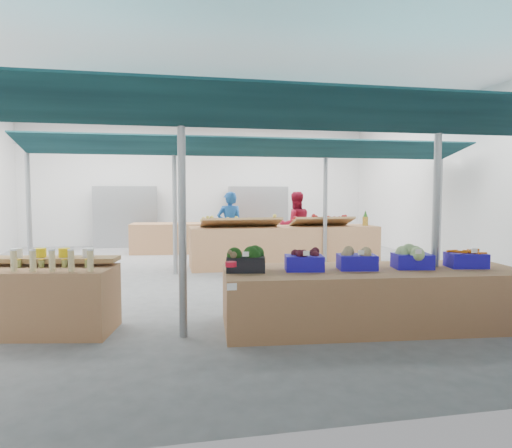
% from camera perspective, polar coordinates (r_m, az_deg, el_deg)
% --- Properties ---
extents(floor, '(13.00, 13.00, 0.00)m').
position_cam_1_polar(floor, '(9.98, -4.16, -6.57)').
color(floor, slate).
rests_on(floor, ground).
extents(hall, '(13.00, 13.00, 13.00)m').
position_cam_1_polar(hall, '(11.27, -5.14, 8.15)').
color(hall, silver).
rests_on(hall, ground).
extents(pole_grid, '(10.00, 4.60, 3.00)m').
position_cam_1_polar(pole_grid, '(8.22, 2.50, 3.88)').
color(pole_grid, gray).
rests_on(pole_grid, floor).
extents(awnings, '(9.50, 7.08, 0.30)m').
position_cam_1_polar(awnings, '(8.27, 2.52, 10.61)').
color(awnings, black).
rests_on(awnings, pole_grid).
extents(back_shelving_left, '(2.00, 0.50, 2.00)m').
position_cam_1_polar(back_shelving_left, '(15.81, -15.94, 0.85)').
color(back_shelving_left, '#B23F33').
rests_on(back_shelving_left, floor).
extents(back_shelving_right, '(2.00, 0.50, 2.00)m').
position_cam_1_polar(back_shelving_right, '(16.08, 0.26, 1.05)').
color(back_shelving_right, '#B23F33').
rests_on(back_shelving_right, floor).
extents(bottle_shelf, '(2.04, 1.44, 1.13)m').
position_cam_1_polar(bottle_shelf, '(6.64, -25.47, -8.26)').
color(bottle_shelf, '#9C6944').
rests_on(bottle_shelf, floor).
extents(veg_counter, '(4.13, 1.69, 0.78)m').
position_cam_1_polar(veg_counter, '(6.50, 14.32, -8.88)').
color(veg_counter, '#9C6944').
rests_on(veg_counter, floor).
extents(fruit_counter, '(4.61, 1.12, 0.99)m').
position_cam_1_polar(fruit_counter, '(11.26, 3.55, -2.81)').
color(fruit_counter, '#9C6944').
rests_on(fruit_counter, floor).
extents(far_counter, '(5.04, 1.47, 0.89)m').
position_cam_1_polar(far_counter, '(13.92, -5.17, -1.71)').
color(far_counter, '#9C6944').
rests_on(far_counter, floor).
extents(vendor_left, '(0.67, 0.44, 1.84)m').
position_cam_1_polar(vendor_left, '(12.06, -3.30, -0.32)').
color(vendor_left, '#174B98').
rests_on(vendor_left, floor).
extents(vendor_right, '(0.90, 0.70, 1.84)m').
position_cam_1_polar(vendor_right, '(12.44, 4.94, -0.20)').
color(vendor_right, maroon).
rests_on(vendor_right, floor).
extents(crate_broccoli, '(0.55, 0.44, 0.35)m').
position_cam_1_polar(crate_broccoli, '(6.02, -1.30, -4.46)').
color(crate_broccoli, black).
rests_on(crate_broccoli, veg_counter).
extents(crate_beets, '(0.55, 0.44, 0.29)m').
position_cam_1_polar(crate_beets, '(6.14, 6.04, -4.55)').
color(crate_beets, '#1910B0').
rests_on(crate_beets, veg_counter).
extents(crate_celeriac, '(0.55, 0.44, 0.31)m').
position_cam_1_polar(crate_celeriac, '(6.33, 12.50, -4.26)').
color(crate_celeriac, '#1910B0').
rests_on(crate_celeriac, veg_counter).
extents(crate_cabbage, '(0.55, 0.44, 0.35)m').
position_cam_1_polar(crate_cabbage, '(6.62, 18.95, -3.90)').
color(crate_cabbage, '#1910B0').
rests_on(crate_cabbage, veg_counter).
extents(crate_carrots, '(0.55, 0.44, 0.29)m').
position_cam_1_polar(crate_carrots, '(7.00, 24.78, -4.03)').
color(crate_carrots, '#1910B0').
rests_on(crate_carrots, veg_counter).
extents(sparrow, '(0.12, 0.09, 0.11)m').
position_cam_1_polar(sparrow, '(5.86, -2.91, -3.82)').
color(sparrow, brown).
rests_on(sparrow, crate_broccoli).
extents(pole_ribbon, '(0.12, 0.12, 0.28)m').
position_cam_1_polar(pole_ribbon, '(4.63, -3.14, -5.30)').
color(pole_ribbon, red).
rests_on(pole_ribbon, pole_grid).
extents(apple_heap_yellow, '(1.91, 0.72, 0.27)m').
position_cam_1_polar(apple_heap_yellow, '(10.86, -1.88, 0.43)').
color(apple_heap_yellow, '#997247').
rests_on(apple_heap_yellow, fruit_counter).
extents(apple_heap_red, '(1.51, 0.71, 0.27)m').
position_cam_1_polar(apple_heap_red, '(11.38, 8.24, 0.56)').
color(apple_heap_red, '#997247').
rests_on(apple_heap_red, fruit_counter).
extents(pineapple, '(0.14, 0.14, 0.39)m').
position_cam_1_polar(pineapple, '(11.81, 13.51, 0.69)').
color(pineapple, '#8C6019').
rests_on(pineapple, fruit_counter).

